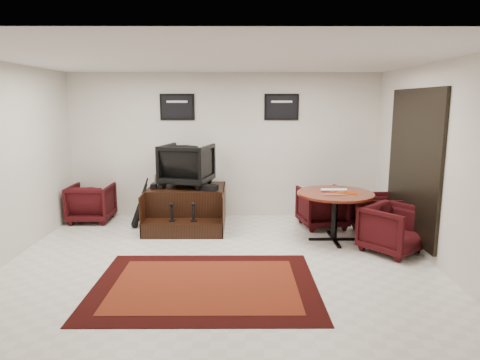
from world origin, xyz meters
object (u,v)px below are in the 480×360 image
at_px(meeting_table, 335,198).
at_px(table_chair_window, 378,212).
at_px(table_chair_back, 322,205).
at_px(table_chair_corner, 393,227).
at_px(shine_chair, 187,163).
at_px(armchair_side, 91,201).
at_px(shine_podium, 187,208).

relative_size(meeting_table, table_chair_window, 1.61).
xyz_separation_m(table_chair_back, table_chair_corner, (0.80, -1.36, -0.00)).
height_order(table_chair_back, table_chair_corner, table_chair_back).
relative_size(shine_chair, table_chair_back, 1.08).
bearing_deg(armchair_side, shine_chair, 175.10).
xyz_separation_m(meeting_table, table_chair_back, (-0.05, 0.79, -0.31)).
relative_size(shine_chair, table_chair_corner, 1.10).
bearing_deg(meeting_table, table_chair_back, 93.51).
bearing_deg(table_chair_back, shine_podium, -11.34).
bearing_deg(table_chair_back, table_chair_window, 143.22).
height_order(shine_podium, table_chair_corner, table_chair_corner).
bearing_deg(table_chair_corner, shine_chair, 114.83).
bearing_deg(meeting_table, armchair_side, 164.95).
relative_size(armchair_side, table_chair_back, 0.98).
bearing_deg(table_chair_corner, shine_podium, 116.91).
bearing_deg(table_chair_window, table_chair_corner, 176.12).
bearing_deg(shine_chair, table_chair_corner, 168.04).
distance_m(shine_podium, meeting_table, 2.69).
bearing_deg(armchair_side, table_chair_window, 170.82).
relative_size(armchair_side, meeting_table, 0.64).
relative_size(shine_podium, meeting_table, 1.16).
xyz_separation_m(armchair_side, meeting_table, (4.37, -1.17, 0.32)).
bearing_deg(table_chair_corner, table_chair_back, 81.19).
relative_size(armchair_side, table_chair_window, 1.03).
bearing_deg(table_chair_back, armchair_side, -14.50).
bearing_deg(shine_podium, armchair_side, 170.78).
relative_size(shine_podium, table_chair_window, 1.86).
relative_size(shine_podium, armchair_side, 1.82).
bearing_deg(shine_chair, meeting_table, 171.93).
height_order(shine_podium, table_chair_window, table_chair_window).
xyz_separation_m(shine_podium, meeting_table, (2.51, -0.87, 0.38)).
xyz_separation_m(shine_chair, meeting_table, (2.51, -1.02, -0.44)).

